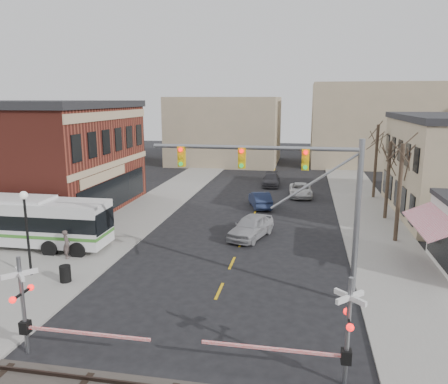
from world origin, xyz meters
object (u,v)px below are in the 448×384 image
Objects in this scene: transit_bus at (16,221)px; rr_crossing_east at (335,332)px; rr_crossing_west at (33,307)px; traffic_signal_mast at (299,186)px; pedestrian_far at (88,235)px; street_lamp at (26,216)px; car_c at (301,190)px; pedestrian_near at (67,244)px; car_b at (260,199)px; car_d at (271,180)px; car_a at (251,227)px; trash_bin at (65,274)px.

transit_bus is 22.79m from rr_crossing_east.
traffic_signal_mast is at bearing 34.90° from rr_crossing_west.
pedestrian_far is at bearing 108.45° from rr_crossing_west.
street_lamp is (3.94, -4.39, 1.66)m from transit_bus.
rr_crossing_west is 31.84m from car_c.
transit_bus reaches higher than pedestrian_far.
car_b is at bearing -55.30° from pedestrian_near.
car_d is at bearing 96.88° from traffic_signal_mast.
transit_bus is 2.27× the size of rr_crossing_west.
rr_crossing_west and rr_crossing_east have the same top height.
transit_bus reaches higher than car_a.
transit_bus is 4.90m from pedestrian_near.
rr_crossing_west is 6.88m from trash_bin.
transit_bus is 14.20× the size of trash_bin.
rr_crossing_west is at bearing -101.70° from car_d.
traffic_signal_mast reaches higher than car_b.
car_a is (-4.82, 15.80, -1.15)m from rr_crossing_east.
pedestrian_near is (4.55, -1.61, -0.83)m from transit_bus.
pedestrian_near is at bearing 148.88° from rr_crossing_east.
car_a is 11.20m from pedestrian_far.
car_d is at bearing 79.90° from rr_crossing_west.
trash_bin is 20.66m from car_b.
pedestrian_near is at bearing 118.50° from trash_bin.
pedestrian_far is (-10.20, -23.84, 0.25)m from car_d.
street_lamp is at bearing -123.15° from car_a.
rr_crossing_east is 30.11m from car_c.
rr_crossing_east is at bearing -90.02° from car_c.
car_d is (11.14, 28.71, -2.81)m from street_lamp.
rr_crossing_west is 1.16× the size of car_a.
rr_crossing_east is at bearing 1.22° from rr_crossing_west.
car_b is 18.66m from pedestrian_near.
transit_bus reaches higher than car_d.
car_c is (3.59, 5.20, -0.07)m from car_b.
rr_crossing_east is 18.07m from pedestrian_near.
car_d is 27.98m from pedestrian_near.
trash_bin is at bearing -114.84° from car_a.
traffic_signal_mast is at bearing 85.32° from car_b.
car_a is at bearing 110.05° from traffic_signal_mast.
car_c is 6.22m from car_d.
traffic_signal_mast reaches higher than car_d.
car_b is 2.49× the size of pedestrian_near.
car_b is at bearing -92.58° from car_d.
pedestrian_near is at bearing 77.67° from street_lamp.
car_d reaches higher than trash_bin.
car_d is (-3.41, 5.20, 0.02)m from car_c.
car_a reaches higher than car_d.
pedestrian_near is (-15.45, 9.33, -0.96)m from rr_crossing_east.
trash_bin is 30.49m from car_d.
trash_bin is (6.33, -4.89, -1.27)m from transit_bus.
street_lamp reaches higher than car_b.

